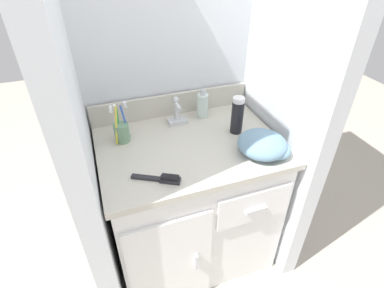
{
  "coord_description": "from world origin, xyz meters",
  "views": [
    {
      "loc": [
        -0.36,
        -1.04,
        1.55
      ],
      "look_at": [
        0.0,
        -0.03,
        0.78
      ],
      "focal_mm": 28.0,
      "sensor_mm": 36.0,
      "label": 1
    }
  ],
  "objects_px": {
    "soap_dispenser": "(203,105)",
    "hairbrush": "(163,179)",
    "toothbrush_cup": "(122,131)",
    "hand_towel": "(265,145)",
    "shaving_cream_can": "(237,115)"
  },
  "relations": [
    {
      "from": "soap_dispenser",
      "to": "hairbrush",
      "type": "bearing_deg",
      "value": -128.14
    },
    {
      "from": "toothbrush_cup",
      "to": "soap_dispenser",
      "type": "bearing_deg",
      "value": 11.33
    },
    {
      "from": "hand_towel",
      "to": "hairbrush",
      "type": "bearing_deg",
      "value": -176.62
    },
    {
      "from": "toothbrush_cup",
      "to": "hand_towel",
      "type": "relative_size",
      "value": 0.91
    },
    {
      "from": "soap_dispenser",
      "to": "toothbrush_cup",
      "type": "bearing_deg",
      "value": -168.67
    },
    {
      "from": "soap_dispenser",
      "to": "hairbrush",
      "type": "height_order",
      "value": "soap_dispenser"
    },
    {
      "from": "hairbrush",
      "to": "shaving_cream_can",
      "type": "bearing_deg",
      "value": 56.44
    },
    {
      "from": "soap_dispenser",
      "to": "shaving_cream_can",
      "type": "height_order",
      "value": "shaving_cream_can"
    },
    {
      "from": "toothbrush_cup",
      "to": "hand_towel",
      "type": "xyz_separation_m",
      "value": [
        0.56,
        -0.3,
        -0.01
      ]
    },
    {
      "from": "soap_dispenser",
      "to": "hand_towel",
      "type": "xyz_separation_m",
      "value": [
        0.14,
        -0.38,
        -0.02
      ]
    },
    {
      "from": "toothbrush_cup",
      "to": "hairbrush",
      "type": "relative_size",
      "value": 1.08
    },
    {
      "from": "toothbrush_cup",
      "to": "shaving_cream_can",
      "type": "height_order",
      "value": "toothbrush_cup"
    },
    {
      "from": "hairbrush",
      "to": "hand_towel",
      "type": "bearing_deg",
      "value": 32.24
    },
    {
      "from": "toothbrush_cup",
      "to": "hairbrush",
      "type": "distance_m",
      "value": 0.34
    },
    {
      "from": "toothbrush_cup",
      "to": "hand_towel",
      "type": "distance_m",
      "value": 0.64
    }
  ]
}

